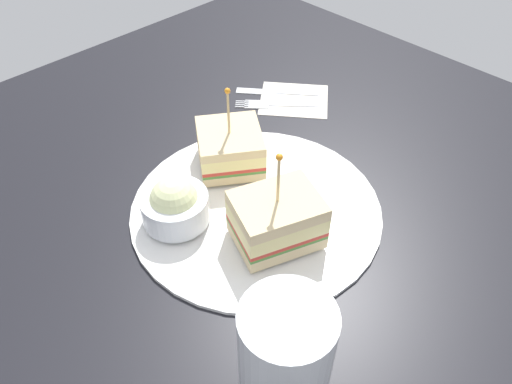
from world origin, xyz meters
The scene contains 9 objects.
ground_plane centered at (0.00, 0.00, -1.00)cm, with size 98.01×98.01×2.00cm, color black.
plate centered at (0.00, 0.00, 0.43)cm, with size 29.51×29.51×0.87cm, color white.
sandwich_half_front centered at (3.00, 7.66, 3.32)cm, with size 11.06×11.16×11.05cm.
sandwich_half_back centered at (-2.07, -5.22, 3.74)cm, with size 10.89×9.77×11.81cm.
coleslaw_bowl centered at (-7.99, 4.79, 3.03)cm, with size 7.63×7.63×5.49cm.
drink_glass centered at (-13.96, -17.38, 5.19)cm, with size 7.49×7.49×11.78cm.
napkin centered at (20.59, 12.59, 0.07)cm, with size 10.17×9.15×0.15cm, color beige.
fork centered at (16.65, 14.44, 0.17)cm, with size 9.41×9.98×0.35cm.
knife centered at (19.64, 16.32, 0.18)cm, with size 8.88×10.57×0.35cm.
Camera 1 is at (-29.40, -29.75, 42.63)cm, focal length 35.32 mm.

